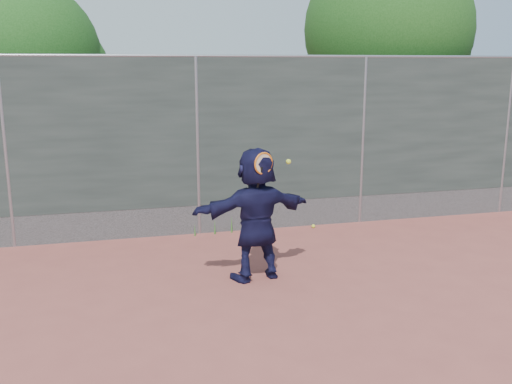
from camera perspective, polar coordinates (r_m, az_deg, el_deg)
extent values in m
plane|color=#9E4C42|center=(6.75, -1.08, -12.50)|extent=(80.00, 80.00, 0.00)
imported|color=#141438|center=(7.65, 0.00, -2.21)|extent=(1.75, 0.83, 1.81)
sphere|color=#CFDE31|center=(10.27, 5.76, -3.42)|extent=(0.07, 0.07, 0.07)
cube|color=#38423D|center=(9.62, -5.90, 5.92)|extent=(20.00, 0.04, 2.50)
cube|color=slate|center=(9.91, -5.70, -2.73)|extent=(20.00, 0.03, 0.50)
cylinder|color=gray|center=(9.55, -6.07, 13.39)|extent=(20.00, 0.05, 0.05)
cylinder|color=gray|center=(9.69, -23.73, 3.47)|extent=(0.06, 0.06, 3.00)
cylinder|color=gray|center=(9.65, -5.86, 4.45)|extent=(0.06, 0.06, 3.00)
cylinder|color=gray|center=(10.51, 10.60, 4.97)|extent=(0.06, 0.06, 3.00)
cylinder|color=gray|center=(12.07, 23.72, 5.09)|extent=(0.06, 0.06, 3.00)
torus|color=orange|center=(7.32, 0.76, 2.88)|extent=(0.28, 0.14, 0.29)
cylinder|color=beige|center=(7.32, 0.76, 2.88)|extent=(0.23, 0.10, 0.25)
cylinder|color=black|center=(7.36, 0.34, 1.35)|extent=(0.08, 0.13, 0.33)
sphere|color=#CFDE31|center=(7.50, 3.27, 3.05)|extent=(0.07, 0.07, 0.07)
cylinder|color=#382314|center=(13.14, 12.54, 5.52)|extent=(0.28, 0.28, 2.60)
sphere|color=#23561C|center=(13.07, 13.04, 15.53)|extent=(3.60, 3.60, 3.60)
sphere|color=#23561C|center=(13.57, 15.36, 13.77)|extent=(2.52, 2.52, 2.52)
cylinder|color=#382314|center=(12.68, -21.44, 3.78)|extent=(0.28, 0.28, 2.20)
sphere|color=#23561C|center=(12.56, -22.17, 12.48)|extent=(3.00, 3.00, 3.00)
sphere|color=#23561C|center=(12.69, -19.20, 11.34)|extent=(2.10, 2.10, 2.10)
cone|color=#387226|center=(9.86, -4.14, -3.49)|extent=(0.03, 0.03, 0.26)
cone|color=#387226|center=(9.93, -2.46, -3.24)|extent=(0.03, 0.03, 0.30)
cone|color=#387226|center=(9.80, -6.14, -3.76)|extent=(0.03, 0.03, 0.22)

